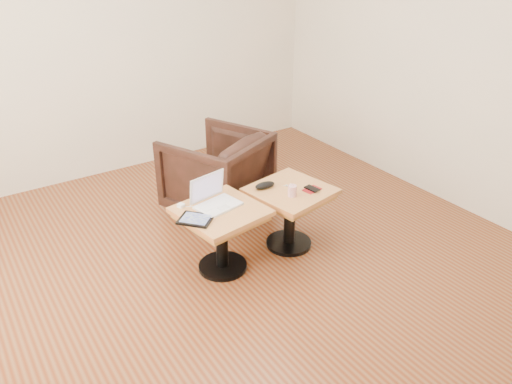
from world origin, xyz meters
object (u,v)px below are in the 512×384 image
side_table_left (221,225)px  armchair (217,172)px  laptop (214,199)px  side_table_right (290,203)px  striped_cup (292,191)px

side_table_left → armchair: 0.92m
laptop → side_table_left: bearing=-99.0°
side_table_right → laptop: size_ratio=1.89×
striped_cup → armchair: bearing=96.6°
striped_cup → side_table_left: bearing=167.6°
side_table_left → side_table_right: size_ratio=0.97×
side_table_right → striped_cup: bearing=-132.5°
laptop → armchair: (0.43, 0.74, -0.19)m
side_table_left → striped_cup: striped_cup is taller
side_table_right → armchair: 0.86m
side_table_left → striped_cup: 0.58m
striped_cup → side_table_right: bearing=57.9°
side_table_right → striped_cup: size_ratio=7.71×
side_table_left → side_table_right: bearing=-10.7°
side_table_right → laptop: bearing=159.7°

